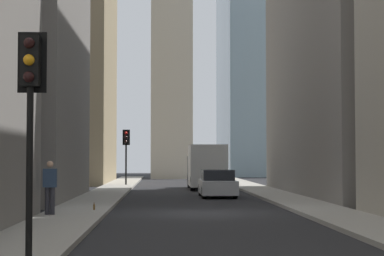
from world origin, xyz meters
name	(u,v)px	position (x,y,z in m)	size (l,w,h in m)	color
ground_plane	(202,213)	(0.00, 0.00, 0.00)	(135.00, 135.00, 0.00)	#262628
sidewalk_right	(78,212)	(0.00, 4.50, 0.07)	(90.00, 2.20, 0.14)	#A8A399
sidewalk_left	(324,211)	(0.00, -4.50, 0.07)	(90.00, 2.20, 0.14)	#A8A399
building_right_far	(49,21)	(30.02, 10.60, 13.10)	(13.59, 10.00, 26.21)	#9E8966
delivery_truck	(206,167)	(19.26, -1.40, 1.46)	(6.46, 2.25, 2.84)	silver
sedan_silver	(217,184)	(10.27, -1.40, 0.66)	(4.30, 1.78, 1.42)	#B7BABF
traffic_light_foreground	(30,92)	(-12.69, 3.79, 3.19)	(0.43, 0.52, 4.15)	black
traffic_light_midblock	(126,144)	(23.53, 4.03, 3.01)	(0.43, 0.52, 3.90)	black
pedestrian	(50,185)	(-1.97, 5.18, 1.12)	(0.26, 0.44, 1.78)	#33333D
discarded_bottle	(94,207)	(0.01, 3.91, 0.25)	(0.07, 0.07, 0.27)	brown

